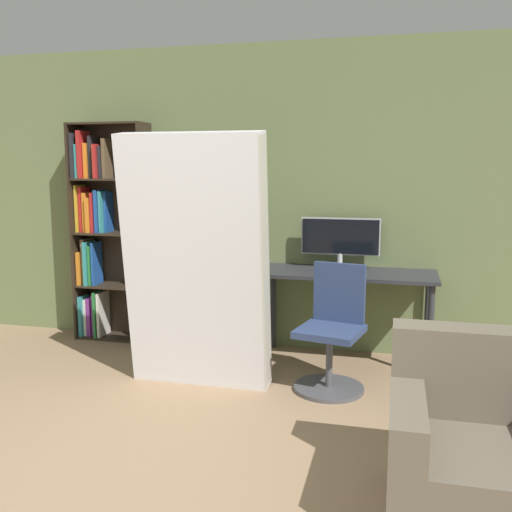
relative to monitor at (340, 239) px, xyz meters
name	(u,v)px	position (x,y,z in m)	size (l,w,h in m)	color
wall_back	(240,199)	(-0.93, 0.15, 0.33)	(8.00, 0.06, 2.70)	#6B7A4C
desk	(346,284)	(0.07, -0.17, -0.35)	(1.46, 0.58, 0.77)	#2D2D33
monitor	(340,239)	(0.00, 0.00, 0.00)	(0.67, 0.21, 0.43)	#B7B7BC
office_chair	(332,339)	(0.03, -0.78, -0.65)	(0.52, 0.52, 0.92)	#4C4C51
bookshelf	(104,232)	(-2.23, 0.00, 0.00)	(0.72, 0.30, 2.03)	#2D2319
mattress_near	(196,263)	(-0.95, -1.00, -0.08)	(1.06, 0.40, 1.88)	silver
armchair	(482,453)	(0.89, -2.20, -0.70)	(0.85, 0.80, 0.85)	#665B4C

